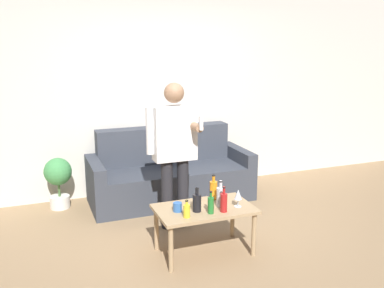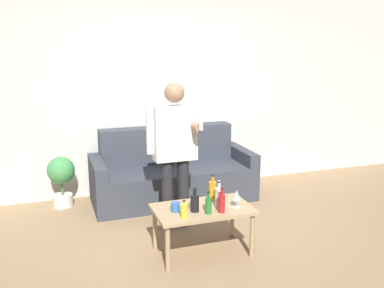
% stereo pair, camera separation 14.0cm
% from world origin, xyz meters
% --- Properties ---
extents(ground_plane, '(16.00, 16.00, 0.00)m').
position_xyz_m(ground_plane, '(0.00, 0.00, 0.00)').
color(ground_plane, '#997A56').
extents(wall_back, '(8.00, 0.06, 2.70)m').
position_xyz_m(wall_back, '(0.00, 1.94, 1.35)').
color(wall_back, silver).
rests_on(wall_back, ground_plane).
extents(couch, '(2.03, 0.83, 0.90)m').
position_xyz_m(couch, '(-0.03, 1.49, 0.32)').
color(couch, '#383D47').
rests_on(couch, ground_plane).
extents(coffee_table, '(0.92, 0.55, 0.46)m').
position_xyz_m(coffee_table, '(-0.18, -0.03, 0.40)').
color(coffee_table, tan).
rests_on(coffee_table, ground_plane).
extents(bottle_orange, '(0.07, 0.07, 0.24)m').
position_xyz_m(bottle_orange, '(-0.05, -0.18, 0.55)').
color(bottle_orange, '#B21E1E').
rests_on(bottle_orange, coffee_table).
extents(bottle_green, '(0.08, 0.08, 0.23)m').
position_xyz_m(bottle_green, '(-0.28, -0.09, 0.55)').
color(bottle_green, black).
rests_on(bottle_green, coffee_table).
extents(bottle_dark, '(0.08, 0.08, 0.25)m').
position_xyz_m(bottle_dark, '(-0.01, 0.15, 0.56)').
color(bottle_dark, orange).
rests_on(bottle_dark, coffee_table).
extents(bottle_yellow, '(0.06, 0.06, 0.16)m').
position_xyz_m(bottle_yellow, '(-0.41, -0.19, 0.52)').
color(bottle_yellow, yellow).
rests_on(bottle_yellow, coffee_table).
extents(bottle_red, '(0.06, 0.06, 0.21)m').
position_xyz_m(bottle_red, '(-0.18, -0.18, 0.54)').
color(bottle_red, '#23752D').
rests_on(bottle_red, coffee_table).
extents(bottle_clear, '(0.08, 0.08, 0.25)m').
position_xyz_m(bottle_clear, '(-0.03, -0.06, 0.56)').
color(bottle_clear, silver).
rests_on(bottle_clear, coffee_table).
extents(wine_glass_near, '(0.07, 0.07, 0.17)m').
position_xyz_m(wine_glass_near, '(0.13, -0.12, 0.57)').
color(wine_glass_near, silver).
rests_on(wine_glass_near, coffee_table).
extents(cup_on_table, '(0.08, 0.08, 0.08)m').
position_xyz_m(cup_on_table, '(-0.44, -0.03, 0.50)').
color(cup_on_table, '#3366B2').
rests_on(cup_on_table, coffee_table).
extents(person_standing_front, '(0.53, 0.42, 1.57)m').
position_xyz_m(person_standing_front, '(-0.25, 0.63, 0.91)').
color(person_standing_front, '#232328').
rests_on(person_standing_front, ground_plane).
extents(potted_plant, '(0.33, 0.33, 0.62)m').
position_xyz_m(potted_plant, '(-1.38, 1.66, 0.39)').
color(potted_plant, silver).
rests_on(potted_plant, ground_plane).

